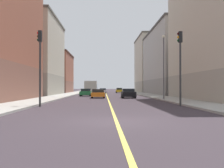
% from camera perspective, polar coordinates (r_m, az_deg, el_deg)
% --- Properties ---
extents(ground_plane, '(400.00, 400.00, 0.00)m').
position_cam_1_polar(ground_plane, '(12.20, 0.94, -8.12)').
color(ground_plane, '#342B31').
rests_on(ground_plane, ground).
extents(sidewalk_left, '(3.48, 168.00, 0.15)m').
position_cam_1_polar(sidewalk_left, '(61.68, 6.01, -2.04)').
color(sidewalk_left, '#9E9B93').
rests_on(sidewalk_left, ground).
extents(sidewalk_right, '(3.48, 168.00, 0.15)m').
position_cam_1_polar(sidewalk_right, '(61.53, -8.61, -2.04)').
color(sidewalk_right, '#9E9B93').
rests_on(sidewalk_right, ground).
extents(lane_center_stripe, '(0.16, 154.00, 0.01)m').
position_cam_1_polar(lane_center_stripe, '(61.11, -1.29, -2.12)').
color(lane_center_stripe, '#E5D14C').
rests_on(lane_center_stripe, ground).
extents(building_left_mid, '(11.87, 24.46, 13.84)m').
position_cam_1_polar(building_left_mid, '(57.49, 14.32, 4.71)').
color(building_left_mid, gray).
rests_on(building_left_mid, ground).
extents(building_left_far, '(11.87, 18.22, 16.26)m').
position_cam_1_polar(building_left_far, '(79.15, 9.82, 4.12)').
color(building_left_far, '#9D9688').
rests_on(building_left_far, ground).
extents(building_right_midblock, '(11.87, 18.46, 14.84)m').
position_cam_1_polar(building_right_midblock, '(53.97, -17.81, 5.60)').
color(building_right_midblock, '#9D9688').
rests_on(building_right_midblock, ground).
extents(building_right_distant, '(11.87, 16.62, 10.58)m').
position_cam_1_polar(building_right_distant, '(72.50, -13.61, 2.31)').
color(building_right_distant, brown).
rests_on(building_right_distant, ground).
extents(traffic_light_left_near, '(0.40, 0.32, 6.13)m').
position_cam_1_polar(traffic_light_left_near, '(22.33, 14.54, 5.48)').
color(traffic_light_left_near, '#2D2D2D').
rests_on(traffic_light_left_near, ground).
extents(traffic_light_right_near, '(0.40, 0.32, 6.12)m').
position_cam_1_polar(traffic_light_right_near, '(22.03, -15.36, 5.55)').
color(traffic_light_right_near, '#2D2D2D').
rests_on(traffic_light_right_near, ground).
extents(street_lamp_left_near, '(0.36, 0.36, 7.75)m').
position_cam_1_polar(street_lamp_left_near, '(32.53, 11.15, 5.03)').
color(street_lamp_left_near, '#4C4C51').
rests_on(street_lamp_left_near, ground).
extents(car_black, '(1.96, 4.23, 1.35)m').
position_cam_1_polar(car_black, '(38.00, 3.55, -2.03)').
color(car_black, black).
rests_on(car_black, ground).
extents(car_orange, '(1.99, 4.02, 1.27)m').
position_cam_1_polar(car_orange, '(38.11, -3.04, -2.07)').
color(car_orange, orange).
rests_on(car_orange, ground).
extents(car_silver, '(1.90, 4.57, 1.25)m').
position_cam_1_polar(car_silver, '(66.80, -2.03, -1.47)').
color(car_silver, silver).
rests_on(car_silver, ground).
extents(car_green, '(1.95, 4.15, 1.29)m').
position_cam_1_polar(car_green, '(46.12, -5.69, -1.82)').
color(car_green, '#1E6B38').
rests_on(car_green, ground).
extents(car_yellow, '(1.82, 4.31, 1.33)m').
position_cam_1_polar(car_yellow, '(71.17, 1.57, -1.39)').
color(car_yellow, gold).
rests_on(car_yellow, ground).
extents(box_truck, '(2.58, 6.83, 2.83)m').
position_cam_1_polar(box_truck, '(57.03, -4.58, -0.69)').
color(box_truck, navy).
rests_on(box_truck, ground).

